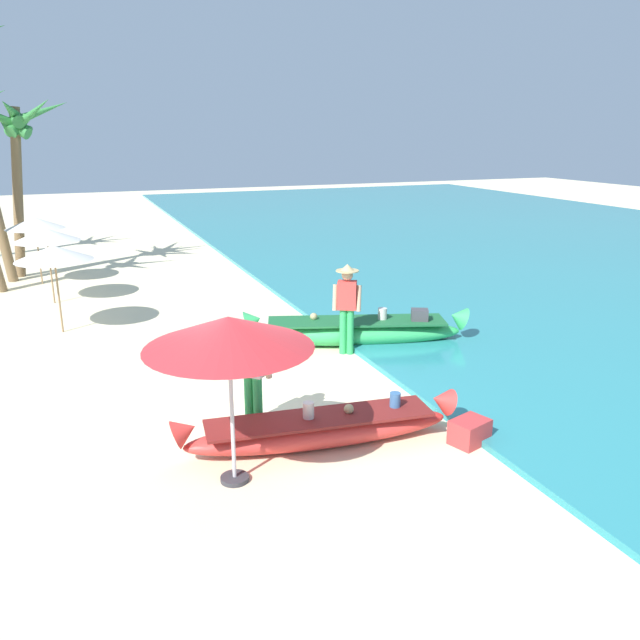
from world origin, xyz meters
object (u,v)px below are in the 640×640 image
(palm_tree_leaning_seaward, at_px, (16,130))
(cooler_box, at_px, (470,432))
(patio_umbrella_large, at_px, (228,333))
(boat_red_foreground, at_px, (320,429))
(person_tourist_customer, at_px, (253,372))
(person_vendor_hatted, at_px, (347,302))
(boat_green_midground, at_px, (357,331))

(palm_tree_leaning_seaward, bearing_deg, cooler_box, -67.04)
(palm_tree_leaning_seaward, relative_size, cooler_box, 10.10)
(patio_umbrella_large, distance_m, palm_tree_leaning_seaward, 14.23)
(boat_red_foreground, distance_m, palm_tree_leaning_seaward, 14.47)
(boat_red_foreground, height_order, patio_umbrella_large, patio_umbrella_large)
(cooler_box, bearing_deg, boat_red_foreground, 141.50)
(person_tourist_customer, bearing_deg, boat_red_foreground, -47.11)
(boat_red_foreground, distance_m, person_tourist_customer, 1.27)
(person_vendor_hatted, relative_size, palm_tree_leaning_seaward, 0.34)
(person_vendor_hatted, height_order, palm_tree_leaning_seaward, palm_tree_leaning_seaward)
(person_vendor_hatted, relative_size, patio_umbrella_large, 0.83)
(boat_red_foreground, bearing_deg, person_vendor_hatted, 60.35)
(boat_green_midground, bearing_deg, patio_umbrella_large, -131.01)
(person_vendor_hatted, height_order, patio_umbrella_large, patio_umbrella_large)
(boat_green_midground, xyz_separation_m, person_vendor_hatted, (-0.43, -0.42, 0.75))
(person_vendor_hatted, height_order, person_tourist_customer, person_vendor_hatted)
(boat_red_foreground, height_order, cooler_box, boat_red_foreground)
(person_vendor_hatted, distance_m, patio_umbrella_large, 5.10)
(boat_red_foreground, bearing_deg, cooler_box, -20.46)
(boat_red_foreground, relative_size, palm_tree_leaning_seaward, 0.78)
(person_vendor_hatted, bearing_deg, cooler_box, -89.12)
(person_tourist_customer, relative_size, cooler_box, 3.13)
(palm_tree_leaning_seaward, distance_m, cooler_box, 15.79)
(boat_red_foreground, relative_size, person_tourist_customer, 2.52)
(cooler_box, bearing_deg, patio_umbrella_large, 157.54)
(person_tourist_customer, xyz_separation_m, palm_tree_leaning_seaward, (-3.26, 12.53, 3.33))
(person_tourist_customer, height_order, cooler_box, person_tourist_customer)
(boat_green_midground, height_order, cooler_box, boat_green_midground)
(boat_red_foreground, relative_size, cooler_box, 7.89)
(person_tourist_customer, xyz_separation_m, cooler_box, (2.69, -1.52, -0.74))
(boat_green_midground, relative_size, person_tourist_customer, 2.79)
(boat_red_foreground, bearing_deg, patio_umbrella_large, -160.65)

